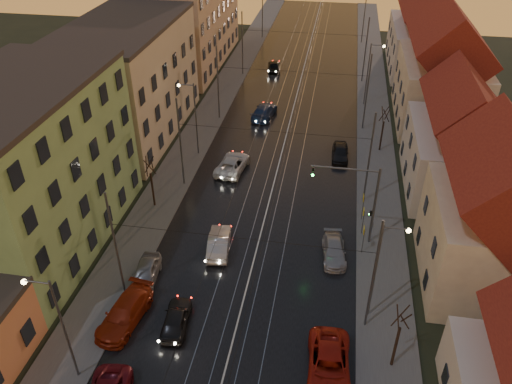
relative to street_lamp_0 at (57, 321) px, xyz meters
The scene contains 42 objects.
road 39.38m from the street_lamp_0, 76.53° to the left, with size 16.00×120.00×0.04m, color black.
sidewalk_left 38.31m from the street_lamp_0, 91.35° to the left, with size 4.00×120.00×0.15m, color #4C4C4C.
sidewalk_right 42.80m from the street_lamp_0, 63.31° to the left, with size 4.00×120.00×0.15m, color #4C4C4C.
tram_rail_0 38.92m from the street_lamp_0, 79.70° to the left, with size 0.06×120.00×0.03m, color gray.
tram_rail_1 39.20m from the street_lamp_0, 77.63° to the left, with size 0.06×120.00×0.03m, color gray.
tram_rail_2 39.56m from the street_lamp_0, 75.43° to the left, with size 0.06×120.00×0.03m, color gray.
tram_rail_3 39.94m from the street_lamp_0, 73.43° to the left, with size 0.06×120.00×0.03m, color gray.
apartment_left_1 14.73m from the street_lamp_0, 124.98° to the left, with size 10.00×18.00×13.00m, color #69905B.
apartment_left_2 33.10m from the street_lamp_0, 104.70° to the left, with size 10.00×20.00×12.00m, color tan.
apartment_left_3 56.67m from the street_lamp_0, 98.53° to the left, with size 10.00×24.00×14.00m, color tan.
house_right_1 29.17m from the street_lamp_0, 26.47° to the left, with size 8.67×10.20×10.80m.
house_right_2 36.84m from the street_lamp_0, 44.89° to the left, with size 9.18×12.24×9.20m.
house_right_3 48.61m from the street_lamp_0, 57.52° to the left, with size 9.18×14.28×11.50m.
house_right_4 64.52m from the street_lamp_0, 66.13° to the left, with size 9.18×16.32×10.00m.
catenary_pole_l_1 7.03m from the street_lamp_0, 85.88° to the left, with size 0.16×0.16×9.00m, color #595B60.
catenary_pole_r_1 19.04m from the street_lamp_0, 21.57° to the left, with size 0.16×0.16×9.00m, color #595B60.
catenary_pole_l_2 22.01m from the street_lamp_0, 88.69° to the left, with size 0.16×0.16×9.00m, color #595B60.
catenary_pole_r_2 28.24m from the street_lamp_0, 51.17° to the left, with size 0.16×0.16×9.00m, color #595B60.
catenary_pole_l_3 37.01m from the street_lamp_0, 89.22° to the left, with size 0.16×0.16×9.00m, color #595B60.
catenary_pole_r_3 41.02m from the street_lamp_0, 64.43° to the left, with size 0.16×0.16×9.00m, color #595B60.
catenary_pole_l_4 52.00m from the street_lamp_0, 89.44° to the left, with size 0.16×0.16×9.00m, color #595B60.
catenary_pole_r_4 54.93m from the street_lamp_0, 71.20° to the left, with size 0.16×0.16×9.00m, color #595B60.
catenary_pole_l_5 70.00m from the street_lamp_0, 89.59° to the left, with size 0.16×0.16×9.00m, color #595B60.
catenary_pole_r_5 72.21m from the street_lamp_0, 75.81° to the left, with size 0.16×0.16×9.00m, color #595B60.
street_lamp_0 is the anchor object (origin of this frame).
street_lamp_1 19.89m from the street_lamp_0, 23.72° to the left, with size 1.75×0.32×8.00m.
street_lamp_2 28.00m from the street_lamp_0, 90.00° to the left, with size 1.75×0.32×8.00m.
street_lamp_3 47.62m from the street_lamp_0, 67.52° to the left, with size 1.75×0.32×8.00m.
traffic_light_mast 23.42m from the street_lamp_0, 43.10° to the left, with size 5.30×0.32×7.20m.
bare_tree_0 18.19m from the street_lamp_0, 93.47° to the left, with size 1.09×1.09×5.11m.
bare_tree_1 19.86m from the street_lamp_0, 11.71° to the left, with size 1.09×1.09×5.11m.
bare_tree_2 37.56m from the street_lamp_0, 58.63° to the left, with size 1.09×1.09×5.11m.
driving_car_0 8.16m from the street_lamp_0, 43.53° to the left, with size 1.65×4.09×1.39m, color black.
driving_car_1 14.99m from the street_lamp_0, 64.89° to the left, with size 1.62×4.64×1.53m, color #AFB0B5.
driving_car_2 26.10m from the street_lamp_0, 79.69° to the left, with size 2.48×5.37×1.49m, color beige.
driving_car_3 38.91m from the street_lamp_0, 81.33° to the left, with size 2.22×5.46×1.58m, color navy.
driving_car_4 54.77m from the street_lamp_0, 84.96° to the left, with size 1.78×4.42×1.51m, color black.
parked_left_2 6.37m from the street_lamp_0, 72.02° to the left, with size 2.18×5.36×1.56m, color maroon.
parked_left_3 9.75m from the street_lamp_0, 80.18° to the left, with size 1.73×4.30×1.46m, color gray.
parked_right_0 16.20m from the street_lamp_0, 10.21° to the left, with size 2.60×5.63×1.56m, color #A71B10.
parked_right_1 21.01m from the street_lamp_0, 41.93° to the left, with size 1.76×4.34×1.26m, color #A4A3A9.
parked_right_2 33.67m from the street_lamp_0, 62.74° to the left, with size 1.68×4.17×1.42m, color black.
Camera 1 is at (5.19, -15.02, 26.56)m, focal length 35.00 mm.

